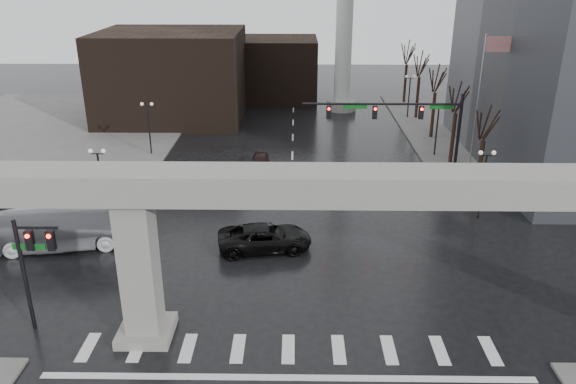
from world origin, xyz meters
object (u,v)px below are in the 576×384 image
object	(u,v)px
pickup_truck	(265,238)
far_car	(260,161)
city_bus	(54,222)
signal_mast_arm	(410,122)

from	to	relation	value
pickup_truck	far_car	world-z (taller)	pickup_truck
city_bus	far_car	xyz separation A→B (m)	(12.25, 15.13, -1.06)
pickup_truck	signal_mast_arm	bearing A→B (deg)	-56.22
signal_mast_arm	city_bus	xyz separation A→B (m)	(-24.13, -9.49, -4.11)
pickup_truck	city_bus	xyz separation A→B (m)	(-13.50, 0.27, 0.89)
signal_mast_arm	far_car	size ratio (longest dim) A/B	3.15
pickup_truck	city_bus	distance (m)	13.53
signal_mast_arm	far_car	bearing A→B (deg)	154.59
pickup_truck	city_bus	world-z (taller)	city_bus
city_bus	far_car	bearing A→B (deg)	-48.41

